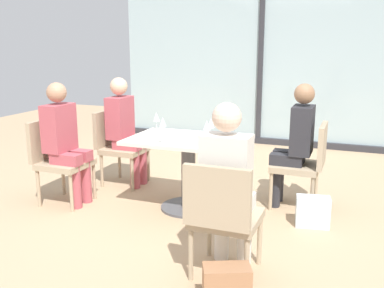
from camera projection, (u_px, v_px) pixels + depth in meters
The scene contains 22 objects.
ground_plane at pixel (188, 208), 4.43m from camera, with size 12.00×12.00×0.00m, color tan.
window_wall_backdrop at pixel (261, 70), 7.06m from camera, with size 4.79×0.10×2.70m.
dining_table_main at pixel (188, 159), 4.31m from camera, with size 1.15×0.78×0.73m.
chair_front_right at pixel (223, 213), 3.00m from camera, with size 0.46×0.50×0.87m.
chair_far_right at pixel (306, 160), 4.36m from camera, with size 0.50×0.46×0.87m.
chair_side_end at pixel (57, 156), 4.51m from camera, with size 0.50×0.46×0.87m.
chair_far_left at pixel (117, 143), 5.12m from camera, with size 0.50×0.46×0.87m.
person_front_right at pixel (228, 181), 3.05m from camera, with size 0.34×0.39×1.26m.
person_far_right at pixel (296, 140), 4.35m from camera, with size 0.39×0.34×1.26m.
person_side_end at pixel (65, 138), 4.43m from camera, with size 0.39×0.34×1.26m.
person_far_left at pixel (125, 126), 5.03m from camera, with size 0.39×0.34×1.26m.
wine_glass_0 at pixel (211, 124), 4.30m from camera, with size 0.07×0.07×0.18m.
wine_glass_1 at pixel (156, 117), 4.67m from camera, with size 0.07×0.07×0.18m.
wine_glass_2 at pixel (162, 129), 4.03m from camera, with size 0.07×0.07×0.18m.
wine_glass_3 at pixel (163, 122), 4.37m from camera, with size 0.07×0.07×0.18m.
wine_glass_4 at pixel (231, 124), 4.27m from camera, with size 0.07×0.07×0.18m.
wine_glass_5 at pixel (207, 126), 4.20m from camera, with size 0.07×0.07×0.18m.
wine_glass_6 at pixel (229, 122), 4.37m from camera, with size 0.07×0.07×0.18m.
coffee_cup at pixel (153, 135), 4.19m from camera, with size 0.08×0.08×0.09m, color white.
cell_phone_on_table at pixel (216, 142), 4.08m from camera, with size 0.07×0.14×0.01m, color black.
handbag_0 at pixel (227, 287), 2.75m from camera, with size 0.30×0.16×0.28m, color #A3704C.
handbag_1 at pixel (313, 212), 3.97m from camera, with size 0.30×0.16×0.28m, color silver.
Camera 1 is at (1.54, -3.87, 1.64)m, focal length 40.72 mm.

